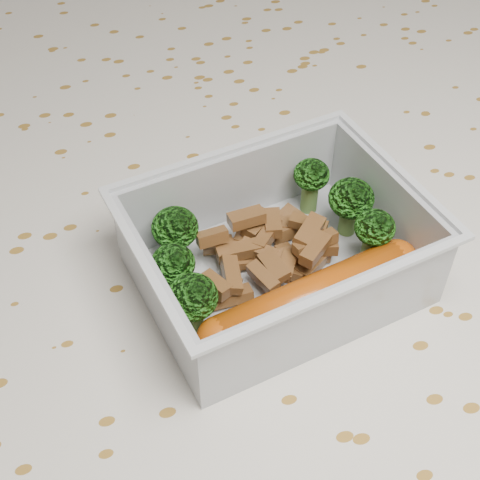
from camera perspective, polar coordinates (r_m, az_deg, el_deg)
name	(u,v)px	position (r m, az deg, el deg)	size (l,w,h in m)	color
dining_table	(250,354)	(0.50, 0.84, -9.68)	(1.40, 0.90, 0.75)	brown
tablecloth	(251,312)	(0.46, 0.90, -6.17)	(1.46, 0.96, 0.19)	silver
lunch_container	(277,258)	(0.42, 3.18, -1.52)	(0.20, 0.16, 0.06)	silver
broccoli_florets	(261,235)	(0.41, 1.76, 0.42)	(0.15, 0.10, 0.04)	#608C3F
meat_pile	(272,249)	(0.43, 2.72, -0.74)	(0.10, 0.08, 0.03)	brown
sausage	(312,298)	(0.40, 6.20, -4.92)	(0.15, 0.05, 0.03)	#AC460A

